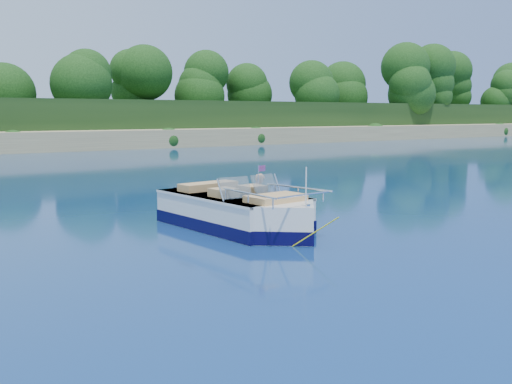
% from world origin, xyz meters
% --- Properties ---
extents(ground, '(160.00, 160.00, 0.00)m').
position_xyz_m(ground, '(0.00, 0.00, 0.00)').
color(ground, '#0A264C').
rests_on(ground, ground).
extents(motorboat, '(2.52, 5.75, 1.92)m').
position_xyz_m(motorboat, '(1.19, 2.83, 0.37)').
color(motorboat, white).
rests_on(motorboat, ground).
extents(tow_tube, '(1.29, 1.29, 0.34)m').
position_xyz_m(tow_tube, '(2.64, 4.26, 0.09)').
color(tow_tube, '#FFB209').
rests_on(tow_tube, ground).
extents(boy, '(0.44, 0.85, 1.61)m').
position_xyz_m(boy, '(2.61, 4.26, 0.00)').
color(boy, tan).
rests_on(boy, ground).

